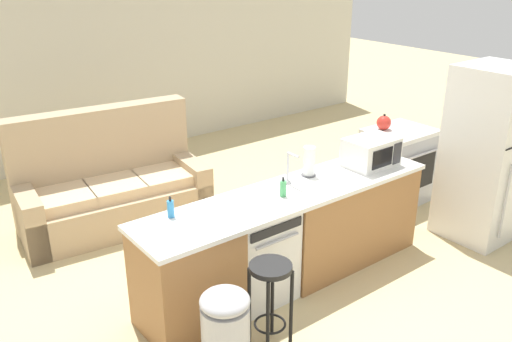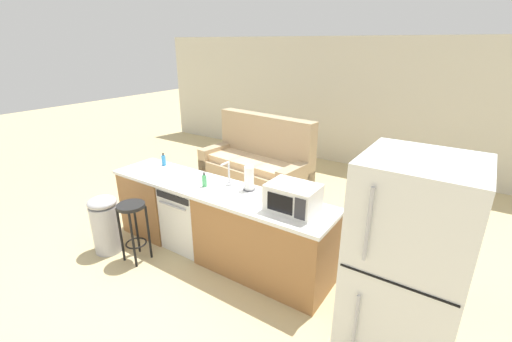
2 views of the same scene
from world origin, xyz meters
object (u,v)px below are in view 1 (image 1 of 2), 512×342
(trash_bin, at_px, (226,336))
(microwave, at_px, (371,152))
(refrigerator, at_px, (487,154))
(paper_towel_roll, at_px, (309,162))
(kettle, at_px, (384,123))
(soap_bottle, at_px, (283,188))
(couch, at_px, (111,189))
(dishwasher, at_px, (254,253))
(dish_soap_bottle, at_px, (171,209))
(stove_range, at_px, (397,165))
(bar_stool, at_px, (270,289))

(trash_bin, bearing_deg, microwave, 17.59)
(refrigerator, xyz_separation_m, trash_bin, (-3.39, -0.15, -0.53))
(paper_towel_roll, bearing_deg, kettle, 16.85)
(soap_bottle, relative_size, couch, 0.08)
(paper_towel_roll, height_order, kettle, paper_towel_roll)
(dishwasher, height_order, dish_soap_bottle, dish_soap_bottle)
(couch, bearing_deg, trash_bin, -97.91)
(trash_bin, distance_m, couch, 2.85)
(stove_range, xyz_separation_m, soap_bottle, (-2.32, -0.58, 0.52))
(dishwasher, xyz_separation_m, soap_bottle, (0.28, -0.03, 0.55))
(microwave, height_order, trash_bin, microwave)
(dishwasher, distance_m, bar_stool, 0.72)
(microwave, relative_size, trash_bin, 0.68)
(bar_stool, bearing_deg, kettle, 25.29)
(soap_bottle, bearing_deg, kettle, 18.32)
(refrigerator, distance_m, kettle, 1.24)
(refrigerator, bearing_deg, paper_towel_roll, 158.35)
(dishwasher, relative_size, microwave, 1.68)
(soap_bottle, relative_size, bar_stool, 0.24)
(soap_bottle, height_order, trash_bin, soap_bottle)
(dish_soap_bottle, bearing_deg, dishwasher, -16.88)
(dishwasher, bearing_deg, bar_stool, -117.83)
(trash_bin, bearing_deg, bar_stool, 9.52)
(stove_range, bearing_deg, soap_bottle, -165.90)
(soap_bottle, xyz_separation_m, kettle, (2.15, 0.71, 0.01))
(refrigerator, bearing_deg, kettle, 97.68)
(soap_bottle, xyz_separation_m, couch, (-0.68, 2.16, -0.58))
(microwave, bearing_deg, refrigerator, -25.09)
(dish_soap_bottle, bearing_deg, bar_stool, -67.68)
(refrigerator, height_order, paper_towel_roll, refrigerator)
(refrigerator, xyz_separation_m, dish_soap_bottle, (-3.27, 0.75, 0.06))
(microwave, height_order, kettle, microwave)
(dishwasher, bearing_deg, trash_bin, -138.24)
(bar_stool, bearing_deg, microwave, 19.59)
(paper_towel_roll, height_order, dish_soap_bottle, paper_towel_roll)
(dishwasher, bearing_deg, soap_bottle, -6.75)
(dish_soap_bottle, bearing_deg, paper_towel_roll, -1.14)
(soap_bottle, bearing_deg, couch, 107.50)
(soap_bottle, relative_size, dish_soap_bottle, 1.00)
(refrigerator, distance_m, paper_towel_roll, 1.97)
(bar_stool, distance_m, couch, 2.75)
(soap_bottle, xyz_separation_m, dish_soap_bottle, (-0.96, 0.24, 0.00))
(microwave, bearing_deg, paper_towel_roll, 164.91)
(refrigerator, height_order, kettle, refrigerator)
(stove_range, height_order, refrigerator, refrigerator)
(microwave, relative_size, paper_towel_roll, 1.77)
(refrigerator, bearing_deg, stove_range, 89.99)
(kettle, bearing_deg, couch, 152.98)
(paper_towel_roll, xyz_separation_m, couch, (-1.17, 1.95, -0.64))
(microwave, height_order, bar_stool, microwave)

